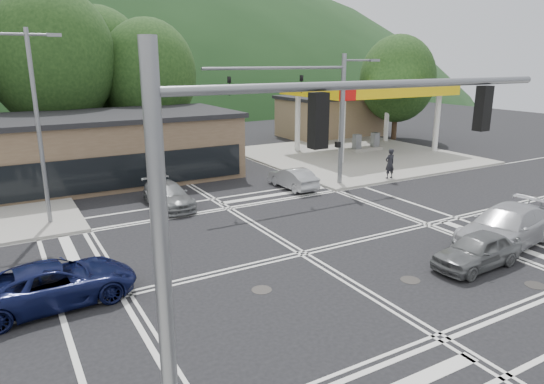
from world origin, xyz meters
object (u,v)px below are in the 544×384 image
car_queue_a (293,178)px  car_queue_b (211,156)px  car_grey_center (477,250)px  car_northbound (168,195)px  pedestrian (390,164)px  car_blue_west (56,283)px  car_silver_east (506,227)px

car_queue_a → car_queue_b: 8.65m
car_grey_center → car_northbound: (-7.68, 13.39, -0.02)m
car_queue_a → pedestrian: bearing=165.8°
car_blue_west → car_silver_east: bearing=-106.7°
car_grey_center → car_queue_b: (-1.60, 21.85, 0.11)m
car_silver_east → car_queue_b: size_ratio=1.24×
car_queue_a → car_blue_west: bearing=29.4°
car_grey_center → car_queue_b: bearing=-178.6°
car_blue_west → car_queue_b: size_ratio=1.10×
car_queue_b → pedestrian: 12.96m
car_queue_a → pedestrian: size_ratio=1.97×
car_queue_a → car_northbound: 7.87m
car_silver_east → car_queue_a: size_ratio=1.47×
car_silver_east → car_queue_a: (-2.78, 12.49, -0.19)m
car_blue_west → car_northbound: car_blue_west is taller
car_silver_east → car_queue_b: bearing=-176.7°
car_queue_b → pedestrian: pedestrian is taller
car_northbound → pedestrian: size_ratio=2.27×
car_grey_center → car_queue_a: 13.39m
car_blue_west → car_queue_b: (12.61, 16.96, 0.08)m
car_queue_b → car_northbound: (-6.07, -8.46, -0.13)m
car_queue_b → car_queue_a: bearing=109.5°
pedestrian → car_queue_a: bearing=-11.6°
car_grey_center → pedestrian: bearing=147.8°
car_grey_center → pedestrian: pedestrian is taller
car_silver_east → car_queue_a: 12.80m
car_queue_a → car_silver_east: bearing=101.4°
car_silver_east → pedestrian: (3.70, 10.99, 0.31)m
car_grey_center → car_silver_east: size_ratio=0.69×
car_grey_center → pedestrian: (6.68, 11.89, 0.46)m
car_queue_a → pedestrian: 6.68m
car_grey_center → pedestrian: 13.65m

